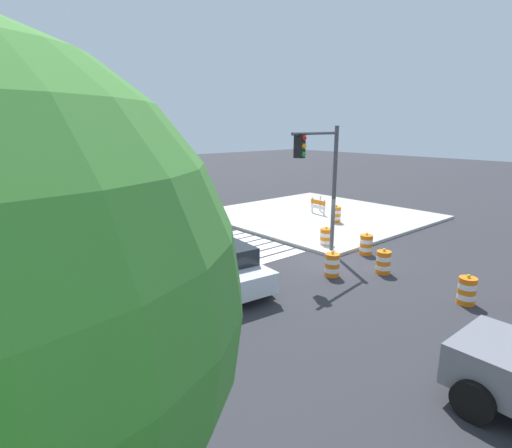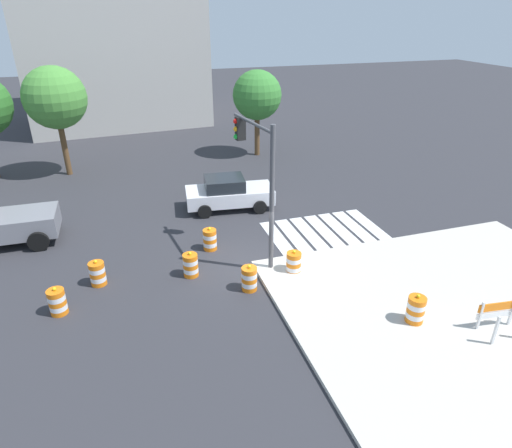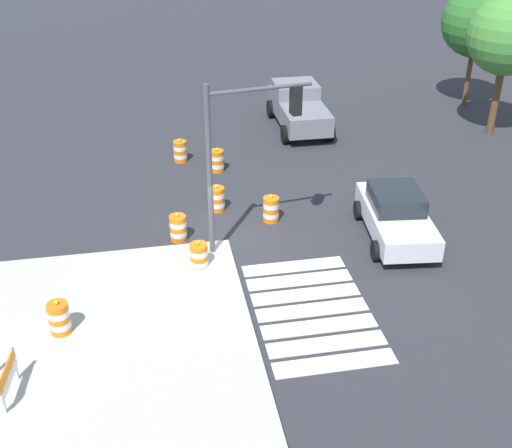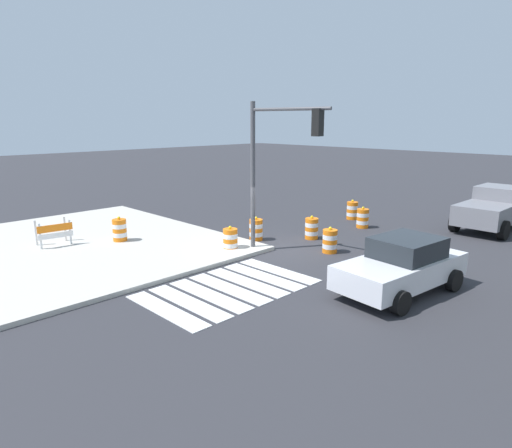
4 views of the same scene
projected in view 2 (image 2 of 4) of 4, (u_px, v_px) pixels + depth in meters
name	position (u px, v px, depth m)	size (l,w,h in m)	color
ground_plane	(251.00, 265.00, 17.37)	(120.00, 120.00, 0.00)	#2D2D33
sidewalk_corner	(489.00, 328.00, 13.83)	(12.00, 12.00, 0.15)	#BCB7AD
crosswalk_stripes	(324.00, 231.00, 19.98)	(5.10, 3.20, 0.02)	silver
sports_car	(229.00, 193.00, 21.91)	(4.48, 2.51, 1.63)	silver
traffic_barrel_near_corner	(249.00, 279.00, 15.65)	(0.56, 0.56, 1.02)	orange
traffic_barrel_crosswalk_end	(191.00, 265.00, 16.47)	(0.56, 0.56, 1.02)	orange
traffic_barrel_median_near	(98.00, 274.00, 15.95)	(0.56, 0.56, 1.02)	orange
traffic_barrel_median_far	(210.00, 240.00, 18.28)	(0.56, 0.56, 1.02)	orange
traffic_barrel_far_curb	(57.00, 302.00, 14.43)	(0.56, 0.56, 1.02)	orange
traffic_barrel_lane_center	(294.00, 263.00, 16.59)	(0.56, 0.56, 1.02)	orange
traffic_barrel_on_sidewalk	(416.00, 309.00, 13.82)	(0.56, 0.56, 1.02)	orange
construction_barricade	(500.00, 315.00, 13.40)	(1.32, 0.91, 1.00)	silver
traffic_light_pole	(258.00, 165.00, 16.20)	(0.75, 3.27, 5.50)	#4C4C51
street_tree_streetside_near	(55.00, 98.00, 24.75)	(3.49, 3.49, 6.28)	brown
street_tree_streetside_mid	(257.00, 95.00, 28.51)	(3.18, 3.18, 5.58)	brown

